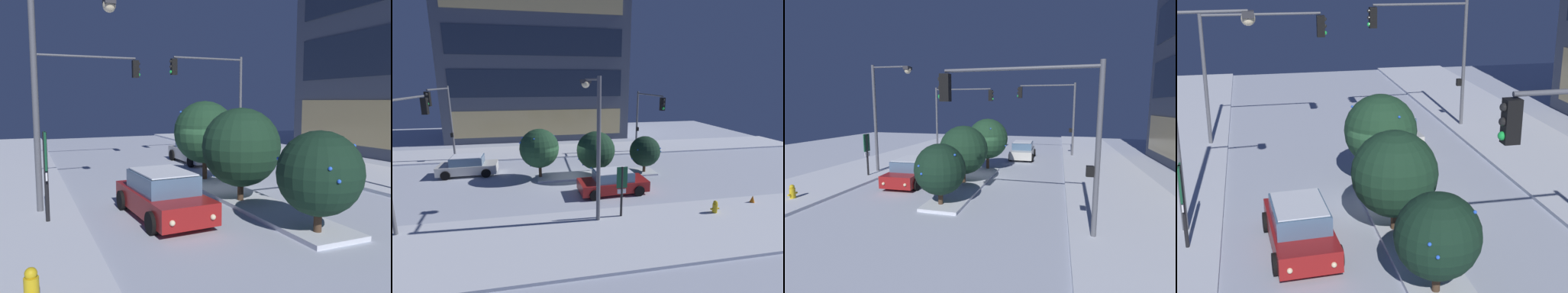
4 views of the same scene
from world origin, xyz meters
TOP-DOWN VIEW (x-y plane):
  - ground at (0.00, 0.00)m, footprint 52.00×52.00m
  - curb_strip_near at (0.00, -8.23)m, footprint 52.00×5.20m
  - curb_strip_far at (0.00, 8.23)m, footprint 52.00×5.20m
  - median_strip at (2.51, 0.24)m, footprint 9.00×1.80m
  - office_tower_main at (-1.43, 18.60)m, footprint 21.28×11.03m
  - car_near at (2.71, -3.20)m, footprint 4.51×2.22m
  - car_far at (-7.16, 2.21)m, footprint 4.37×2.10m
  - traffic_light_corner_far_left at (-9.16, 4.51)m, footprint 0.32×5.17m
  - traffic_light_corner_far_right at (7.82, 4.19)m, footprint 0.32×5.74m
  - traffic_light_corner_near_left at (-8.48, -4.13)m, footprint 0.32×5.80m
  - street_lamp_arched at (0.88, -6.01)m, footprint 0.57×2.75m
  - fire_hydrant at (7.24, -7.16)m, footprint 0.48×0.26m
  - parking_info_sign at (2.20, -6.61)m, footprint 0.55×0.12m
  - decorated_tree_median at (6.14, 0.08)m, footprint 2.33×2.32m
  - decorated_tree_left_of_median at (-1.78, 0.36)m, footprint 2.82×2.82m
  - decorated_tree_right_of_median at (2.26, -0.10)m, footprint 2.80×2.80m
  - construction_cone at (10.19, -6.41)m, footprint 0.36×0.36m

SIDE VIEW (x-z plane):
  - ground at x=0.00m, z-range 0.00..0.00m
  - curb_strip_near at x=0.00m, z-range 0.00..0.14m
  - curb_strip_far at x=0.00m, z-range 0.00..0.14m
  - median_strip at x=2.51m, z-range 0.00..0.14m
  - construction_cone at x=10.19m, z-range 0.00..0.55m
  - fire_hydrant at x=7.24m, z-range -0.01..0.80m
  - car_far at x=-7.16m, z-range -0.04..1.46m
  - car_near at x=2.71m, z-range -0.04..1.46m
  - decorated_tree_median at x=6.14m, z-range 0.29..3.21m
  - parking_info_sign at x=2.20m, z-range 0.38..3.18m
  - decorated_tree_right_of_median at x=2.26m, z-range 0.32..3.78m
  - decorated_tree_left_of_median at x=-1.78m, z-range 0.43..4.12m
  - traffic_light_corner_far_right at x=7.82m, z-range 1.20..7.23m
  - traffic_light_corner_near_left at x=-8.48m, z-range 1.33..7.64m
  - traffic_light_corner_far_left at x=-9.16m, z-range 1.24..7.83m
  - street_lamp_arched at x=0.88m, z-range 1.13..8.35m
  - office_tower_main at x=-1.43m, z-range 0.00..22.39m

